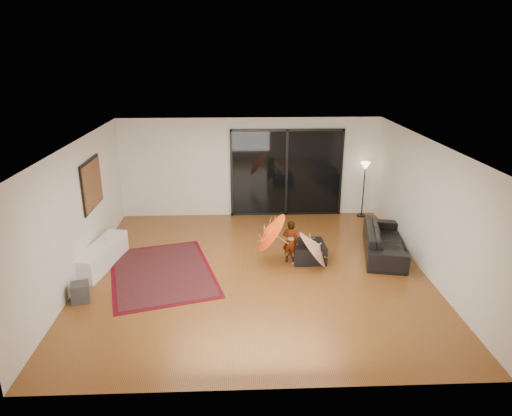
{
  "coord_description": "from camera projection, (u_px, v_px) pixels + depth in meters",
  "views": [
    {
      "loc": [
        -0.33,
        -8.55,
        4.38
      ],
      "look_at": [
        0.06,
        0.87,
        1.1
      ],
      "focal_mm": 32.0,
      "sensor_mm": 36.0,
      "label": 1
    }
  ],
  "objects": [
    {
      "name": "sliding_door",
      "position": [
        287.0,
        173.0,
        12.44
      ],
      "size": [
        3.06,
        0.07,
        2.4
      ],
      "color": "black",
      "rests_on": "wall_back"
    },
    {
      "name": "persian_rug",
      "position": [
        162.0,
        272.0,
        9.46
      ],
      "size": [
        2.7,
        3.25,
        0.02
      ],
      "rotation": [
        0.0,
        0.0,
        0.27
      ],
      "color": "#570713",
      "rests_on": "floor"
    },
    {
      "name": "wall_right",
      "position": [
        428.0,
        208.0,
        9.21
      ],
      "size": [
        0.0,
        7.0,
        7.0
      ],
      "primitive_type": "plane",
      "rotation": [
        1.57,
        0.0,
        -1.57
      ],
      "color": "silver",
      "rests_on": "floor"
    },
    {
      "name": "ottoman",
      "position": [
        308.0,
        251.0,
        9.99
      ],
      "size": [
        0.73,
        0.73,
        0.4
      ],
      "primitive_type": "cube",
      "rotation": [
        0.0,
        0.0,
        0.03
      ],
      "color": "black",
      "rests_on": "floor"
    },
    {
      "name": "child",
      "position": [
        291.0,
        242.0,
        9.78
      ],
      "size": [
        0.41,
        0.34,
        0.96
      ],
      "primitive_type": "imported",
      "rotation": [
        0.0,
        0.0,
        2.8
      ],
      "color": "#999999",
      "rests_on": "floor"
    },
    {
      "name": "sofa",
      "position": [
        384.0,
        241.0,
        10.26
      ],
      "size": [
        1.29,
        2.28,
        0.63
      ],
      "primitive_type": "imported",
      "rotation": [
        0.0,
        0.0,
        1.35
      ],
      "color": "black",
      "rests_on": "floor"
    },
    {
      "name": "ceiling",
      "position": [
        255.0,
        144.0,
        8.63
      ],
      "size": [
        7.0,
        7.0,
        0.0
      ],
      "primitive_type": "plane",
      "rotation": [
        3.14,
        0.0,
        0.0
      ],
      "color": "white",
      "rests_on": "wall_back"
    },
    {
      "name": "wall_front",
      "position": [
        266.0,
        303.0,
        5.77
      ],
      "size": [
        7.0,
        0.0,
        7.0
      ],
      "primitive_type": "plane",
      "rotation": [
        -1.57,
        0.0,
        0.0
      ],
      "color": "silver",
      "rests_on": "floor"
    },
    {
      "name": "parasol_orange",
      "position": [
        265.0,
        232.0,
        9.63
      ],
      "size": [
        0.68,
        0.93,
        0.92
      ],
      "rotation": [
        0.0,
        -0.94,
        0.0
      ],
      "color": "#FF450D",
      "rests_on": "child"
    },
    {
      "name": "floor",
      "position": [
        255.0,
        271.0,
        9.52
      ],
      "size": [
        7.0,
        7.0,
        0.0
      ],
      "primitive_type": "plane",
      "color": "brown",
      "rests_on": "ground"
    },
    {
      "name": "speaker",
      "position": [
        80.0,
        292.0,
        8.35
      ],
      "size": [
        0.38,
        0.38,
        0.36
      ],
      "primitive_type": "cube",
      "rotation": [
        0.0,
        0.0,
        0.27
      ],
      "color": "#424244",
      "rests_on": "floor"
    },
    {
      "name": "painting",
      "position": [
        92.0,
        184.0,
        9.79
      ],
      "size": [
        0.04,
        1.28,
        1.08
      ],
      "color": "black",
      "rests_on": "wall_left"
    },
    {
      "name": "parasol_white",
      "position": [
        320.0,
        243.0,
        9.66
      ],
      "size": [
        0.71,
        0.91,
        0.97
      ],
      "rotation": [
        0.0,
        0.91,
        0.0
      ],
      "color": "silver",
      "rests_on": "floor"
    },
    {
      "name": "wall_back",
      "position": [
        250.0,
        168.0,
        12.38
      ],
      "size": [
        7.0,
        0.0,
        7.0
      ],
      "primitive_type": "plane",
      "rotation": [
        1.57,
        0.0,
        0.0
      ],
      "color": "silver",
      "rests_on": "floor"
    },
    {
      "name": "wall_left",
      "position": [
        77.0,
        213.0,
        8.94
      ],
      "size": [
        0.0,
        7.0,
        7.0
      ],
      "primitive_type": "plane",
      "rotation": [
        1.57,
        0.0,
        1.57
      ],
      "color": "silver",
      "rests_on": "floor"
    },
    {
      "name": "floor_lamp",
      "position": [
        365.0,
        174.0,
        12.31
      ],
      "size": [
        0.26,
        0.26,
        1.53
      ],
      "color": "black",
      "rests_on": "floor"
    },
    {
      "name": "media_console",
      "position": [
        102.0,
        255.0,
        9.69
      ],
      "size": [
        0.75,
        1.81,
        0.49
      ],
      "primitive_type": "cube",
      "rotation": [
        0.0,
        0.0,
        -0.18
      ],
      "color": "white",
      "rests_on": "floor"
    }
  ]
}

